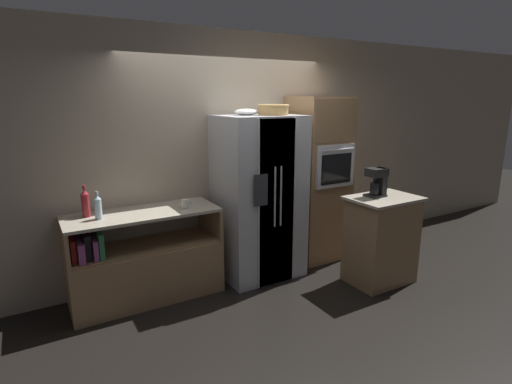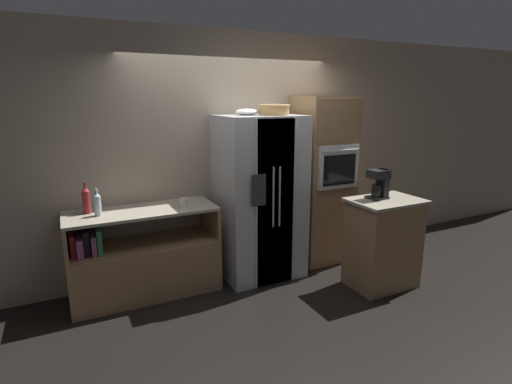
% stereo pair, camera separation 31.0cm
% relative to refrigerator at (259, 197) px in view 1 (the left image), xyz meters
% --- Properties ---
extents(ground_plane, '(20.00, 20.00, 0.00)m').
position_rel_refrigerator_xyz_m(ground_plane, '(-0.19, -0.03, -0.93)').
color(ground_plane, black).
extents(wall_back, '(12.00, 0.06, 2.80)m').
position_rel_refrigerator_xyz_m(wall_back, '(-0.19, 0.41, 0.47)').
color(wall_back, tan).
rests_on(wall_back, ground_plane).
extents(counter_left, '(1.52, 0.59, 0.93)m').
position_rel_refrigerator_xyz_m(counter_left, '(-1.34, 0.08, -0.59)').
color(counter_left, '#93704C').
rests_on(counter_left, ground_plane).
extents(refrigerator, '(0.91, 0.78, 1.87)m').
position_rel_refrigerator_xyz_m(refrigerator, '(0.00, 0.00, 0.00)').
color(refrigerator, silver).
rests_on(refrigerator, ground_plane).
extents(wall_oven, '(0.69, 0.67, 2.07)m').
position_rel_refrigerator_xyz_m(wall_oven, '(0.92, 0.07, 0.11)').
color(wall_oven, '#93704C').
rests_on(wall_oven, ground_plane).
extents(island_counter, '(0.77, 0.55, 0.99)m').
position_rel_refrigerator_xyz_m(island_counter, '(1.07, -0.88, -0.44)').
color(island_counter, '#93704C').
rests_on(island_counter, ground_plane).
extents(wicker_basket, '(0.35, 0.35, 0.12)m').
position_rel_refrigerator_xyz_m(wicker_basket, '(0.14, -0.07, 1.00)').
color(wicker_basket, tan).
rests_on(wicker_basket, refrigerator).
extents(fruit_bowl, '(0.26, 0.26, 0.07)m').
position_rel_refrigerator_xyz_m(fruit_bowl, '(-0.12, 0.08, 0.97)').
color(fruit_bowl, white).
rests_on(fruit_bowl, refrigerator).
extents(bottle_tall, '(0.07, 0.07, 0.27)m').
position_rel_refrigerator_xyz_m(bottle_tall, '(-1.74, 0.06, 0.12)').
color(bottle_tall, silver).
rests_on(bottle_tall, counter_left).
extents(bottle_short, '(0.08, 0.08, 0.31)m').
position_rel_refrigerator_xyz_m(bottle_short, '(-1.83, 0.20, 0.14)').
color(bottle_short, maroon).
rests_on(bottle_short, counter_left).
extents(mug, '(0.11, 0.08, 0.10)m').
position_rel_refrigerator_xyz_m(mug, '(-0.90, -0.01, 0.05)').
color(mug, silver).
rests_on(mug, counter_left).
extents(coffee_maker, '(0.20, 0.17, 0.32)m').
position_rel_refrigerator_xyz_m(coffee_maker, '(1.03, -0.81, 0.23)').
color(coffee_maker, black).
rests_on(coffee_maker, island_counter).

